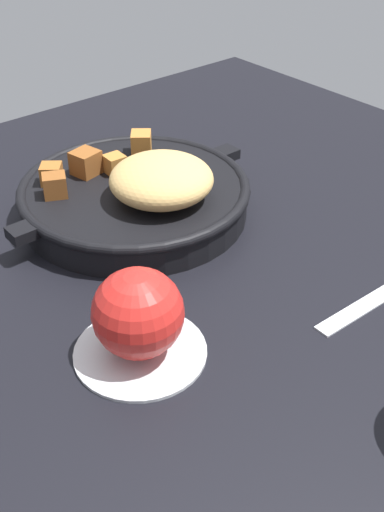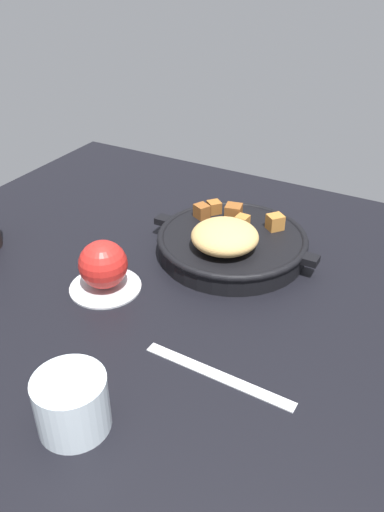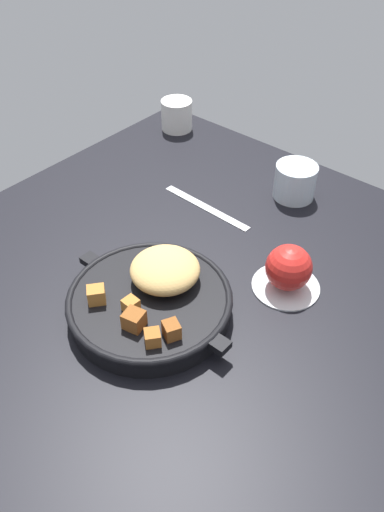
# 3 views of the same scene
# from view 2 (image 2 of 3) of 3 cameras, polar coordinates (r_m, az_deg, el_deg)

# --- Properties ---
(ground_plane) EXTENTS (1.02, 0.88, 0.02)m
(ground_plane) POSITION_cam_2_polar(r_m,az_deg,el_deg) (0.84, -1.90, -3.21)
(ground_plane) COLOR black
(cast_iron_skillet) EXTENTS (0.30, 0.25, 0.08)m
(cast_iron_skillet) POSITION_cam_2_polar(r_m,az_deg,el_deg) (0.88, 4.29, 1.57)
(cast_iron_skillet) COLOR black
(cast_iron_skillet) RESTS_ON ground_plane
(saucer_plate) EXTENTS (0.11, 0.11, 0.01)m
(saucer_plate) POSITION_cam_2_polar(r_m,az_deg,el_deg) (0.82, -9.43, -3.28)
(saucer_plate) COLOR #B7BABF
(saucer_plate) RESTS_ON ground_plane
(red_apple) EXTENTS (0.08, 0.08, 0.08)m
(red_apple) POSITION_cam_2_polar(r_m,az_deg,el_deg) (0.80, -9.68, -0.91)
(red_apple) COLOR red
(red_apple) RESTS_ON saucer_plate
(butter_knife) EXTENTS (0.21, 0.02, 0.00)m
(butter_knife) POSITION_cam_2_polar(r_m,az_deg,el_deg) (0.67, 2.83, -12.84)
(butter_knife) COLOR silver
(butter_knife) RESTS_ON ground_plane
(water_glass_short) EXTENTS (0.08, 0.08, 0.07)m
(water_glass_short) POSITION_cam_2_polar(r_m,az_deg,el_deg) (0.61, -12.98, -15.39)
(water_glass_short) COLOR silver
(water_glass_short) RESTS_ON ground_plane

